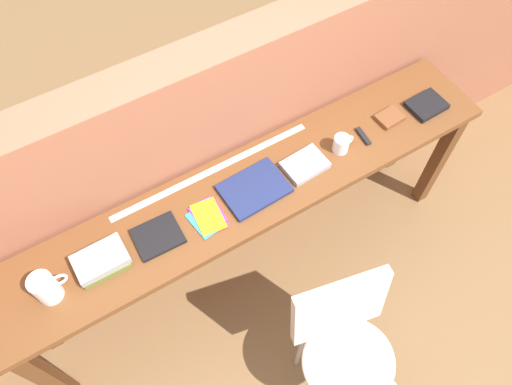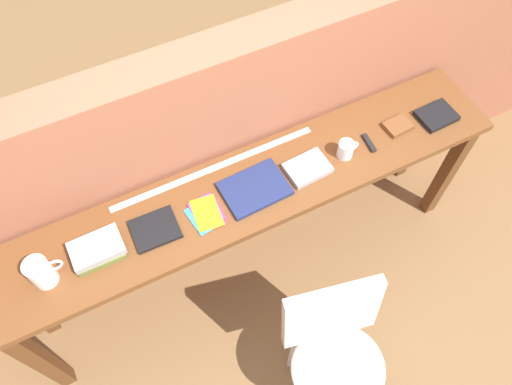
{
  "view_description": "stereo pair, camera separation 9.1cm",
  "coord_description": "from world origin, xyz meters",
  "px_view_note": "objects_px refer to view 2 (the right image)",
  "views": [
    {
      "loc": [
        -0.6,
        -0.76,
        2.83
      ],
      "look_at": [
        0.0,
        0.25,
        0.9
      ],
      "focal_mm": 35.0,
      "sensor_mm": 36.0,
      "label": 1
    },
    {
      "loc": [
        -0.53,
        -0.8,
        2.83
      ],
      "look_at": [
        0.0,
        0.25,
        0.9
      ],
      "focal_mm": 35.0,
      "sensor_mm": 36.0,
      "label": 2
    }
  ],
  "objects_px": {
    "pitcher_white": "(41,272)",
    "pamphlet_pile_colourful": "(206,214)",
    "chair_white_moulded": "(335,349)",
    "leather_journal_brown": "(398,126)",
    "magazine_cycling": "(155,229)",
    "book_stack_leftmost": "(97,249)",
    "book_open_centre": "(255,189)",
    "book_repair_rightmost": "(436,116)",
    "multitool_folded": "(369,143)",
    "mug": "(346,149)"
  },
  "relations": [
    {
      "from": "chair_white_moulded",
      "to": "magazine_cycling",
      "type": "relative_size",
      "value": 4.43
    },
    {
      "from": "book_open_centre",
      "to": "leather_journal_brown",
      "type": "xyz_separation_m",
      "value": [
        0.8,
        0.01,
        0.0
      ]
    },
    {
      "from": "multitool_folded",
      "to": "mug",
      "type": "bearing_deg",
      "value": -178.75
    },
    {
      "from": "chair_white_moulded",
      "to": "multitool_folded",
      "type": "relative_size",
      "value": 8.1
    },
    {
      "from": "pitcher_white",
      "to": "chair_white_moulded",
      "type": "bearing_deg",
      "value": -35.85
    },
    {
      "from": "chair_white_moulded",
      "to": "book_repair_rightmost",
      "type": "bearing_deg",
      "value": 36.26
    },
    {
      "from": "pitcher_white",
      "to": "pamphlet_pile_colourful",
      "type": "xyz_separation_m",
      "value": [
        0.71,
        -0.01,
        -0.07
      ]
    },
    {
      "from": "book_open_centre",
      "to": "book_stack_leftmost",
      "type": "bearing_deg",
      "value": 176.33
    },
    {
      "from": "book_stack_leftmost",
      "to": "leather_journal_brown",
      "type": "bearing_deg",
      "value": -0.28
    },
    {
      "from": "magazine_cycling",
      "to": "pamphlet_pile_colourful",
      "type": "relative_size",
      "value": 1.09
    },
    {
      "from": "magazine_cycling",
      "to": "pamphlet_pile_colourful",
      "type": "xyz_separation_m",
      "value": [
        0.23,
        -0.03,
        -0.0
      ]
    },
    {
      "from": "book_open_centre",
      "to": "magazine_cycling",
      "type": "bearing_deg",
      "value": 176.55
    },
    {
      "from": "chair_white_moulded",
      "to": "mug",
      "type": "distance_m",
      "value": 0.93
    },
    {
      "from": "pitcher_white",
      "to": "book_stack_leftmost",
      "type": "relative_size",
      "value": 0.83
    },
    {
      "from": "chair_white_moulded",
      "to": "multitool_folded",
      "type": "bearing_deg",
      "value": 51.57
    },
    {
      "from": "book_open_centre",
      "to": "leather_journal_brown",
      "type": "distance_m",
      "value": 0.8
    },
    {
      "from": "book_repair_rightmost",
      "to": "multitool_folded",
      "type": "bearing_deg",
      "value": 176.62
    },
    {
      "from": "pamphlet_pile_colourful",
      "to": "book_repair_rightmost",
      "type": "height_order",
      "value": "book_repair_rightmost"
    },
    {
      "from": "mug",
      "to": "book_repair_rightmost",
      "type": "relative_size",
      "value": 0.6
    },
    {
      "from": "book_stack_leftmost",
      "to": "magazine_cycling",
      "type": "relative_size",
      "value": 1.09
    },
    {
      "from": "book_stack_leftmost",
      "to": "book_open_centre",
      "type": "relative_size",
      "value": 0.75
    },
    {
      "from": "pitcher_white",
      "to": "leather_journal_brown",
      "type": "bearing_deg",
      "value": 0.48
    },
    {
      "from": "pamphlet_pile_colourful",
      "to": "leather_journal_brown",
      "type": "bearing_deg",
      "value": 1.5
    },
    {
      "from": "magazine_cycling",
      "to": "book_repair_rightmost",
      "type": "relative_size",
      "value": 1.09
    },
    {
      "from": "book_stack_leftmost",
      "to": "magazine_cycling",
      "type": "xyz_separation_m",
      "value": [
        0.25,
        -0.01,
        -0.02
      ]
    },
    {
      "from": "leather_journal_brown",
      "to": "pitcher_white",
      "type": "bearing_deg",
      "value": 177.02
    },
    {
      "from": "chair_white_moulded",
      "to": "leather_journal_brown",
      "type": "relative_size",
      "value": 6.86
    },
    {
      "from": "chair_white_moulded",
      "to": "book_stack_leftmost",
      "type": "relative_size",
      "value": 4.05
    },
    {
      "from": "magazine_cycling",
      "to": "mug",
      "type": "distance_m",
      "value": 0.96
    },
    {
      "from": "chair_white_moulded",
      "to": "pamphlet_pile_colourful",
      "type": "relative_size",
      "value": 4.84
    },
    {
      "from": "chair_white_moulded",
      "to": "pitcher_white",
      "type": "height_order",
      "value": "pitcher_white"
    },
    {
      "from": "mug",
      "to": "leather_journal_brown",
      "type": "xyz_separation_m",
      "value": [
        0.32,
        0.03,
        -0.03
      ]
    },
    {
      "from": "magazine_cycling",
      "to": "book_stack_leftmost",
      "type": "bearing_deg",
      "value": -179.98
    },
    {
      "from": "book_stack_leftmost",
      "to": "mug",
      "type": "relative_size",
      "value": 2.0
    },
    {
      "from": "mug",
      "to": "leather_journal_brown",
      "type": "height_order",
      "value": "mug"
    },
    {
      "from": "leather_journal_brown",
      "to": "pamphlet_pile_colourful",
      "type": "bearing_deg",
      "value": 178.04
    },
    {
      "from": "book_stack_leftmost",
      "to": "book_repair_rightmost",
      "type": "bearing_deg",
      "value": -1.35
    },
    {
      "from": "book_stack_leftmost",
      "to": "pitcher_white",
      "type": "bearing_deg",
      "value": -174.44
    },
    {
      "from": "chair_white_moulded",
      "to": "book_repair_rightmost",
      "type": "distance_m",
      "value": 1.25
    },
    {
      "from": "multitool_folded",
      "to": "book_repair_rightmost",
      "type": "relative_size",
      "value": 0.6
    },
    {
      "from": "pamphlet_pile_colourful",
      "to": "book_open_centre",
      "type": "xyz_separation_m",
      "value": [
        0.25,
        0.02,
        0.0
      ]
    },
    {
      "from": "book_stack_leftmost",
      "to": "mug",
      "type": "xyz_separation_m",
      "value": [
        1.21,
        -0.03,
        0.01
      ]
    },
    {
      "from": "chair_white_moulded",
      "to": "mug",
      "type": "bearing_deg",
      "value": 58.94
    },
    {
      "from": "mug",
      "to": "leather_journal_brown",
      "type": "bearing_deg",
      "value": 4.57
    },
    {
      "from": "book_stack_leftmost",
      "to": "mug",
      "type": "distance_m",
      "value": 1.21
    },
    {
      "from": "magazine_cycling",
      "to": "pitcher_white",
      "type": "bearing_deg",
      "value": -176.51
    },
    {
      "from": "leather_journal_brown",
      "to": "chair_white_moulded",
      "type": "bearing_deg",
      "value": -138.96
    },
    {
      "from": "pamphlet_pile_colourful",
      "to": "leather_journal_brown",
      "type": "xyz_separation_m",
      "value": [
        1.05,
        0.03,
        0.01
      ]
    },
    {
      "from": "chair_white_moulded",
      "to": "book_open_centre",
      "type": "xyz_separation_m",
      "value": [
        -0.04,
        0.73,
        0.36
      ]
    },
    {
      "from": "pitcher_white",
      "to": "leather_journal_brown",
      "type": "relative_size",
      "value": 1.41
    }
  ]
}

